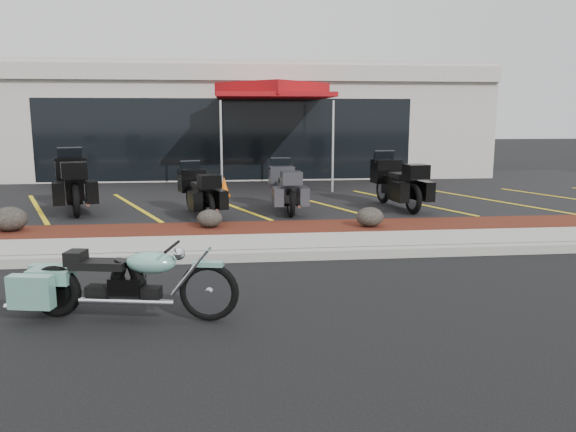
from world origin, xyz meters
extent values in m
plane|color=black|center=(0.00, 0.00, 0.00)|extent=(90.00, 90.00, 0.00)
cube|color=gray|center=(0.00, 0.90, 0.07)|extent=(24.00, 0.25, 0.15)
cube|color=gray|center=(0.00, 1.60, 0.07)|extent=(24.00, 1.20, 0.15)
cube|color=#3E0F0E|center=(0.00, 2.80, 0.08)|extent=(24.00, 1.20, 0.16)
cube|color=black|center=(0.00, 8.20, 0.07)|extent=(26.00, 9.60, 0.15)
cube|color=#ADA69C|center=(0.00, 14.50, 2.00)|extent=(18.00, 8.00, 4.00)
cube|color=black|center=(0.00, 10.52, 1.50)|extent=(12.00, 0.06, 2.60)
cube|color=#ADA69C|center=(0.00, 10.49, 3.60)|extent=(18.00, 0.30, 0.50)
ellipsoid|color=black|center=(-4.03, 2.90, 0.39)|extent=(0.64, 0.53, 0.45)
ellipsoid|color=black|center=(-0.38, 2.85, 0.33)|extent=(0.49, 0.41, 0.34)
ellipsoid|color=black|center=(2.68, 2.61, 0.35)|extent=(0.53, 0.44, 0.37)
cone|color=#EB5F07|center=(-0.11, 7.14, 0.41)|extent=(0.32, 0.32, 0.51)
cylinder|color=silver|center=(0.32, 7.27, 1.41)|extent=(0.06, 0.06, 2.52)
cylinder|color=silver|center=(3.27, 8.14, 1.41)|extent=(0.06, 0.06, 2.52)
cylinder|color=silver|center=(-0.54, 10.21, 1.41)|extent=(0.06, 0.06, 2.52)
cylinder|color=silver|center=(2.40, 11.08, 1.41)|extent=(0.06, 0.06, 2.52)
cube|color=maroon|center=(1.36, 9.18, 2.83)|extent=(4.08, 4.08, 0.13)
cube|color=maroon|center=(1.36, 9.18, 3.02)|extent=(3.27, 3.27, 0.38)
camera|label=1|loc=(-0.03, -7.73, 2.26)|focal=35.00mm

